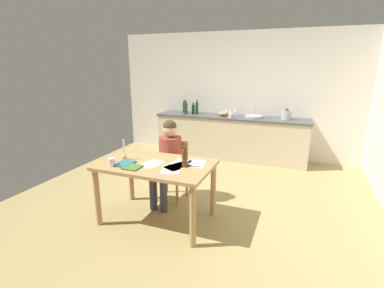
% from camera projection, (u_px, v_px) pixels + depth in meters
% --- Properties ---
extents(ground_plane, '(5.20, 5.20, 0.04)m').
position_uv_depth(ground_plane, '(192.00, 203.00, 4.17)').
color(ground_plane, tan).
extents(wall_back, '(5.20, 0.12, 2.60)m').
position_uv_depth(wall_back, '(236.00, 95.00, 6.15)').
color(wall_back, silver).
rests_on(wall_back, ground).
extents(kitchen_counter, '(3.16, 0.64, 0.90)m').
position_uv_depth(kitchen_counter, '(230.00, 137.00, 6.06)').
color(kitchen_counter, beige).
rests_on(kitchen_counter, ground).
extents(dining_table, '(1.37, 0.86, 0.77)m').
position_uv_depth(dining_table, '(156.00, 172.00, 3.53)').
color(dining_table, tan).
rests_on(dining_table, ground).
extents(chair_at_table, '(0.41, 0.41, 0.86)m').
position_uv_depth(chair_at_table, '(173.00, 167.00, 4.21)').
color(chair_at_table, tan).
rests_on(chair_at_table, ground).
extents(person_seated, '(0.33, 0.60, 1.19)m').
position_uv_depth(person_seated, '(168.00, 157.00, 4.02)').
color(person_seated, brown).
rests_on(person_seated, ground).
extents(coffee_mug, '(0.12, 0.08, 0.10)m').
position_uv_depth(coffee_mug, '(112.00, 162.00, 3.39)').
color(coffee_mug, white).
rests_on(coffee_mug, dining_table).
extents(candlestick, '(0.06, 0.06, 0.26)m').
position_uv_depth(candlestick, '(124.00, 154.00, 3.63)').
color(candlestick, gold).
rests_on(candlestick, dining_table).
extents(book_magazine, '(0.18, 0.25, 0.02)m').
position_uv_depth(book_magazine, '(125.00, 164.00, 3.46)').
color(book_magazine, '#336973').
rests_on(book_magazine, dining_table).
extents(book_cookery, '(0.20, 0.20, 0.02)m').
position_uv_depth(book_cookery, '(132.00, 167.00, 3.34)').
color(book_cookery, '#477635').
rests_on(book_cookery, dining_table).
extents(paper_letter, '(0.32, 0.36, 0.00)m').
position_uv_depth(paper_letter, '(177.00, 166.00, 3.39)').
color(paper_letter, white).
rests_on(paper_letter, dining_table).
extents(paper_bill, '(0.22, 0.30, 0.00)m').
position_uv_depth(paper_bill, '(180.00, 163.00, 3.50)').
color(paper_bill, white).
rests_on(paper_bill, dining_table).
extents(paper_envelope, '(0.29, 0.34, 0.00)m').
position_uv_depth(paper_envelope, '(172.00, 169.00, 3.30)').
color(paper_envelope, white).
rests_on(paper_envelope, dining_table).
extents(paper_receipt, '(0.27, 0.33, 0.00)m').
position_uv_depth(paper_receipt, '(196.00, 164.00, 3.48)').
color(paper_receipt, white).
rests_on(paper_receipt, dining_table).
extents(paper_notice, '(0.27, 0.34, 0.00)m').
position_uv_depth(paper_notice, '(152.00, 164.00, 3.48)').
color(paper_notice, white).
rests_on(paper_notice, dining_table).
extents(wine_bottle_on_table, '(0.07, 0.07, 0.26)m').
position_uv_depth(wine_bottle_on_table, '(185.00, 158.00, 3.35)').
color(wine_bottle_on_table, '#593319').
rests_on(wine_bottle_on_table, dining_table).
extents(sink_unit, '(0.36, 0.36, 0.24)m').
position_uv_depth(sink_unit, '(254.00, 116.00, 5.77)').
color(sink_unit, '#B2B7BC').
rests_on(sink_unit, kitchen_counter).
extents(bottle_oil, '(0.07, 0.07, 0.29)m').
position_uv_depth(bottle_oil, '(184.00, 107.00, 6.36)').
color(bottle_oil, '#593319').
rests_on(bottle_oil, kitchen_counter).
extents(bottle_vinegar, '(0.07, 0.07, 0.29)m').
position_uv_depth(bottle_vinegar, '(186.00, 108.00, 6.18)').
color(bottle_vinegar, '#194C23').
rests_on(bottle_vinegar, kitchen_counter).
extents(bottle_wine_red, '(0.06, 0.06, 0.24)m').
position_uv_depth(bottle_wine_red, '(193.00, 109.00, 6.20)').
color(bottle_wine_red, black).
rests_on(bottle_wine_red, kitchen_counter).
extents(bottle_sauce, '(0.06, 0.06, 0.30)m').
position_uv_depth(bottle_sauce, '(197.00, 108.00, 6.21)').
color(bottle_sauce, '#194C23').
rests_on(bottle_sauce, kitchen_counter).
extents(mixing_bowl, '(0.21, 0.21, 0.10)m').
position_uv_depth(mixing_bowl, '(224.00, 113.00, 5.97)').
color(mixing_bowl, tan).
rests_on(mixing_bowl, kitchen_counter).
extents(stovetop_kettle, '(0.18, 0.18, 0.22)m').
position_uv_depth(stovetop_kettle, '(286.00, 115.00, 5.53)').
color(stovetop_kettle, '#B7BABF').
rests_on(stovetop_kettle, kitchen_counter).
extents(wine_glass_near_sink, '(0.07, 0.07, 0.15)m').
position_uv_depth(wine_glass_near_sink, '(236.00, 110.00, 6.02)').
color(wine_glass_near_sink, silver).
rests_on(wine_glass_near_sink, kitchen_counter).
extents(wine_glass_by_kettle, '(0.07, 0.07, 0.15)m').
position_uv_depth(wine_glass_by_kettle, '(230.00, 110.00, 6.06)').
color(wine_glass_by_kettle, silver).
rests_on(wine_glass_by_kettle, kitchen_counter).
extents(wine_glass_back_left, '(0.07, 0.07, 0.15)m').
position_uv_depth(wine_glass_back_left, '(227.00, 110.00, 6.09)').
color(wine_glass_back_left, silver).
rests_on(wine_glass_back_left, kitchen_counter).
extents(teacup_on_counter, '(0.12, 0.09, 0.09)m').
position_uv_depth(teacup_on_counter, '(231.00, 115.00, 5.78)').
color(teacup_on_counter, white).
rests_on(teacup_on_counter, kitchen_counter).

